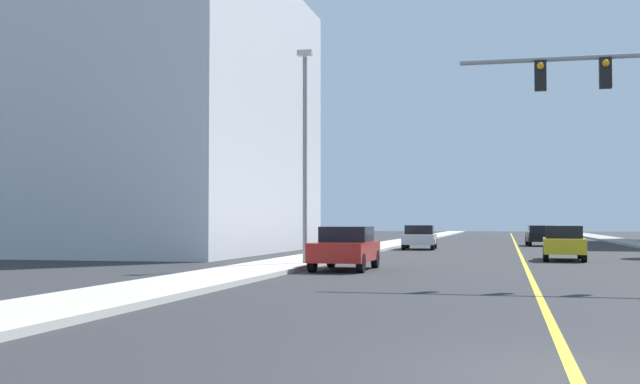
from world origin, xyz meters
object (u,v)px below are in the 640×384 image
at_px(street_lamp, 305,145).
at_px(car_silver, 420,237).
at_px(car_black, 541,235).
at_px(car_yellow, 564,243).
at_px(car_red, 346,248).

xyz_separation_m(street_lamp, car_silver, (2.13, 19.91, -3.78)).
xyz_separation_m(car_black, car_silver, (-7.52, -8.91, 0.02)).
bearing_deg(car_silver, car_yellow, 118.98).
relative_size(car_black, car_red, 1.01).
relative_size(car_yellow, car_black, 1.10).
relative_size(street_lamp, car_black, 1.97).
distance_m(car_black, car_silver, 11.66).
relative_size(car_black, car_silver, 1.00).
distance_m(car_yellow, car_red, 11.89).
bearing_deg(car_red, street_lamp, -38.89).
relative_size(car_silver, car_red, 1.01).
height_order(car_black, car_red, car_red).
xyz_separation_m(car_yellow, car_black, (-0.03, 21.37, -0.04)).
xyz_separation_m(street_lamp, car_red, (1.83, -1.48, -3.76)).
height_order(street_lamp, car_silver, street_lamp).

